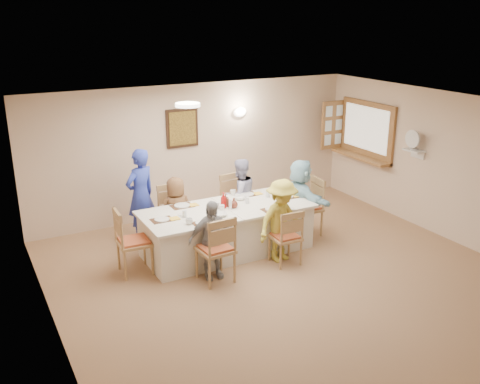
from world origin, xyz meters
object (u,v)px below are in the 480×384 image
dining_table (227,230)px  serving_hatch (367,130)px  chair_back_left (174,214)px  diner_front_right (281,221)px  condiment_ketchup (223,200)px  diner_back_right (240,196)px  chair_left_end (134,241)px  diner_right_end (300,198)px  chair_right_end (306,207)px  diner_front_left (212,240)px  chair_back_right (237,202)px  chair_front_right (285,236)px  desk_fan (414,142)px  chair_front_left (215,248)px  diner_back_left (176,211)px  caregiver (141,195)px

dining_table → serving_hatch: bearing=13.4°
chair_back_left → diner_front_right: bearing=-49.7°
dining_table → condiment_ketchup: bearing=141.9°
diner_back_right → condiment_ketchup: (-0.64, -0.65, 0.22)m
chair_left_end → diner_right_end: size_ratio=0.74×
dining_table → condiment_ketchup: condiment_ketchup is taller
chair_right_end → diner_front_left: diner_front_left is taller
chair_back_left → dining_table: bearing=-51.9°
chair_back_right → chair_left_end: chair_left_end is taller
chair_back_right → diner_front_left: (-1.20, -1.48, 0.10)m
dining_table → chair_right_end: chair_right_end is taller
chair_left_end → diner_back_right: size_ratio=0.77×
serving_hatch → chair_front_right: size_ratio=1.64×
dining_table → chair_back_right: chair_back_right is taller
desk_fan → chair_front_left: (-4.06, -0.30, -1.04)m
chair_front_left → diner_front_right: bearing=-176.9°
diner_back_left → serving_hatch: bearing=-179.4°
chair_front_right → diner_front_right: bearing=-87.4°
serving_hatch → chair_back_right: (-2.97, -0.05, -1.00)m
chair_back_left → chair_front_left: (0.00, -1.60, 0.03)m
desk_fan → condiment_ketchup: 3.60m
dining_table → diner_front_right: size_ratio=2.08×
diner_front_right → caregiver: bearing=122.2°
chair_back_left → chair_left_end: (-0.95, -0.80, 0.02)m
diner_back_right → diner_right_end: 1.07m
desk_fan → diner_front_right: desk_fan is taller
desk_fan → chair_left_end: 5.14m
chair_front_right → diner_back_left: bearing=-48.4°
serving_hatch → desk_fan: (-0.11, -1.35, 0.05)m
chair_right_end → chair_back_left: bearing=-106.2°
serving_hatch → diner_front_right: size_ratio=1.13×
chair_back_left → diner_back_left: 0.15m
chair_back_left → diner_back_right: 1.22m
desk_fan → chair_back_right: size_ratio=0.30×
desk_fan → condiment_ketchup: desk_fan is taller
chair_front_right → diner_front_left: 1.21m
caregiver → diner_back_left: bearing=111.0°
diner_front_left → condiment_ketchup: size_ratio=4.67×
desk_fan → diner_right_end: desk_fan is taller
diner_back_left → chair_front_right: bearing=127.3°
serving_hatch → caregiver: bearing=176.3°
chair_back_right → chair_left_end: bearing=-166.2°
chair_back_right → diner_right_end: bearing=-50.9°
chair_right_end → diner_back_left: diner_back_left is taller
desk_fan → diner_back_right: (-2.86, 1.18, -0.88)m
diner_front_left → diner_front_right: size_ratio=0.90×
chair_front_right → dining_table: bearing=-50.6°
chair_front_left → diner_right_end: size_ratio=0.75×
chair_front_left → diner_front_right: size_ratio=0.77×
chair_right_end → caregiver: size_ratio=0.64×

